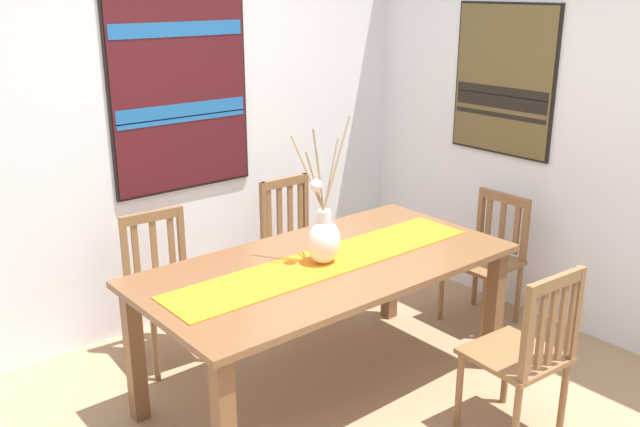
{
  "coord_description": "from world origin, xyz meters",
  "views": [
    {
      "loc": [
        -2.15,
        -2.15,
        2.17
      ],
      "look_at": [
        0.02,
        0.46,
        1.06
      ],
      "focal_mm": 39.08,
      "sensor_mm": 36.0,
      "label": 1
    }
  ],
  "objects_px": {
    "dining_table": "(326,279)",
    "chair_1": "(526,351)",
    "chair_0": "(165,286)",
    "painting_on_back_wall": "(180,83)",
    "painting_on_side_wall": "(504,80)",
    "centerpiece_vase": "(324,237)",
    "chair_3": "(297,245)",
    "chair_2": "(487,256)"
  },
  "relations": [
    {
      "from": "chair_0",
      "to": "painting_on_side_wall",
      "type": "relative_size",
      "value": 0.89
    },
    {
      "from": "chair_1",
      "to": "chair_2",
      "type": "xyz_separation_m",
      "value": [
        0.93,
        0.94,
        -0.03
      ]
    },
    {
      "from": "chair_3",
      "to": "painting_on_back_wall",
      "type": "relative_size",
      "value": 0.68
    },
    {
      "from": "centerpiece_vase",
      "to": "painting_on_side_wall",
      "type": "bearing_deg",
      "value": 6.95
    },
    {
      "from": "chair_2",
      "to": "painting_on_side_wall",
      "type": "height_order",
      "value": "painting_on_side_wall"
    },
    {
      "from": "chair_0",
      "to": "painting_on_back_wall",
      "type": "bearing_deg",
      "value": 45.78
    },
    {
      "from": "chair_0",
      "to": "chair_2",
      "type": "height_order",
      "value": "chair_0"
    },
    {
      "from": "chair_2",
      "to": "chair_3",
      "type": "relative_size",
      "value": 0.93
    },
    {
      "from": "centerpiece_vase",
      "to": "painting_on_back_wall",
      "type": "height_order",
      "value": "painting_on_back_wall"
    },
    {
      "from": "dining_table",
      "to": "painting_on_side_wall",
      "type": "distance_m",
      "value": 1.95
    },
    {
      "from": "dining_table",
      "to": "painting_on_back_wall",
      "type": "height_order",
      "value": "painting_on_back_wall"
    },
    {
      "from": "dining_table",
      "to": "chair_0",
      "type": "bearing_deg",
      "value": 117.91
    },
    {
      "from": "chair_1",
      "to": "painting_on_side_wall",
      "type": "xyz_separation_m",
      "value": [
        1.26,
        1.15,
        1.09
      ]
    },
    {
      "from": "dining_table",
      "to": "centerpiece_vase",
      "type": "distance_m",
      "value": 0.25
    },
    {
      "from": "chair_3",
      "to": "dining_table",
      "type": "bearing_deg",
      "value": -119.1
    },
    {
      "from": "chair_3",
      "to": "centerpiece_vase",
      "type": "bearing_deg",
      "value": -120.14
    },
    {
      "from": "dining_table",
      "to": "chair_1",
      "type": "height_order",
      "value": "chair_1"
    },
    {
      "from": "dining_table",
      "to": "chair_1",
      "type": "relative_size",
      "value": 2.18
    },
    {
      "from": "chair_2",
      "to": "painting_on_side_wall",
      "type": "distance_m",
      "value": 1.18
    },
    {
      "from": "dining_table",
      "to": "painting_on_side_wall",
      "type": "height_order",
      "value": "painting_on_side_wall"
    },
    {
      "from": "dining_table",
      "to": "painting_on_side_wall",
      "type": "bearing_deg",
      "value": 6.92
    },
    {
      "from": "dining_table",
      "to": "painting_on_back_wall",
      "type": "bearing_deg",
      "value": 93.44
    },
    {
      "from": "chair_2",
      "to": "chair_3",
      "type": "bearing_deg",
      "value": 133.36
    },
    {
      "from": "centerpiece_vase",
      "to": "chair_0",
      "type": "xyz_separation_m",
      "value": [
        -0.46,
        0.92,
        -0.46
      ]
    },
    {
      "from": "chair_1",
      "to": "chair_3",
      "type": "xyz_separation_m",
      "value": [
        0.05,
        1.87,
        -0.0
      ]
    },
    {
      "from": "centerpiece_vase",
      "to": "chair_3",
      "type": "xyz_separation_m",
      "value": [
        0.54,
        0.93,
        -0.45
      ]
    },
    {
      "from": "centerpiece_vase",
      "to": "chair_1",
      "type": "xyz_separation_m",
      "value": [
        0.49,
        -0.94,
        -0.44
      ]
    },
    {
      "from": "centerpiece_vase",
      "to": "chair_0",
      "type": "distance_m",
      "value": 1.13
    },
    {
      "from": "centerpiece_vase",
      "to": "painting_on_back_wall",
      "type": "bearing_deg",
      "value": 92.39
    },
    {
      "from": "chair_1",
      "to": "painting_on_side_wall",
      "type": "bearing_deg",
      "value": 42.53
    },
    {
      "from": "dining_table",
      "to": "chair_0",
      "type": "distance_m",
      "value": 1.06
    },
    {
      "from": "chair_2",
      "to": "painting_on_back_wall",
      "type": "distance_m",
      "value": 2.3
    },
    {
      "from": "dining_table",
      "to": "chair_3",
      "type": "distance_m",
      "value": 1.08
    },
    {
      "from": "dining_table",
      "to": "painting_on_side_wall",
      "type": "xyz_separation_m",
      "value": [
        1.73,
        0.21,
        0.89
      ]
    },
    {
      "from": "chair_0",
      "to": "chair_1",
      "type": "xyz_separation_m",
      "value": [
        0.95,
        -1.86,
        0.02
      ]
    },
    {
      "from": "chair_1",
      "to": "chair_2",
      "type": "bearing_deg",
      "value": 45.29
    },
    {
      "from": "centerpiece_vase",
      "to": "painting_on_back_wall",
      "type": "distance_m",
      "value": 1.5
    },
    {
      "from": "centerpiece_vase",
      "to": "painting_on_side_wall",
      "type": "distance_m",
      "value": 1.88
    },
    {
      "from": "centerpiece_vase",
      "to": "chair_1",
      "type": "height_order",
      "value": "centerpiece_vase"
    },
    {
      "from": "chair_2",
      "to": "painting_on_back_wall",
      "type": "relative_size",
      "value": 0.63
    },
    {
      "from": "chair_1",
      "to": "painting_on_side_wall",
      "type": "height_order",
      "value": "painting_on_side_wall"
    },
    {
      "from": "chair_3",
      "to": "painting_on_back_wall",
      "type": "distance_m",
      "value": 1.32
    }
  ]
}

